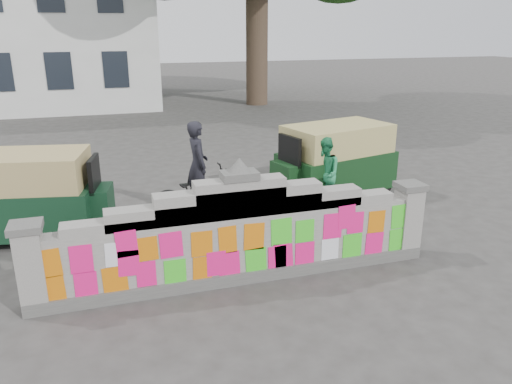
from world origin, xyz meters
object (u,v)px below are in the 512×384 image
Objects in this scene: cyclist_bike at (199,193)px; cyclist_rider at (198,176)px; rickshaw_right at (334,159)px; rickshaw_left at (28,195)px; pedestrian at (324,174)px.

cyclist_rider is (-0.00, 0.00, 0.37)m from cyclist_bike.
rickshaw_right reaches higher than cyclist_bike.
cyclist_rider reaches higher than cyclist_bike.
rickshaw_right reaches higher than rickshaw_left.
rickshaw_right is (0.66, 0.85, 0.06)m from pedestrian.
rickshaw_left is at bearing 87.28° from cyclist_rider.
cyclist_rider is 0.59× the size of rickshaw_left.
cyclist_rider is at bearing -6.17° from rickshaw_right.
cyclist_rider reaches higher than rickshaw_right.
pedestrian is 1.08m from rickshaw_right.
cyclist_rider is 3.27m from rickshaw_left.
cyclist_bike is 1.24× the size of pedestrian.
pedestrian is (2.68, -0.39, -0.08)m from cyclist_rider.
pedestrian reaches higher than cyclist_bike.
pedestrian is at bearing -102.77° from cyclist_rider.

